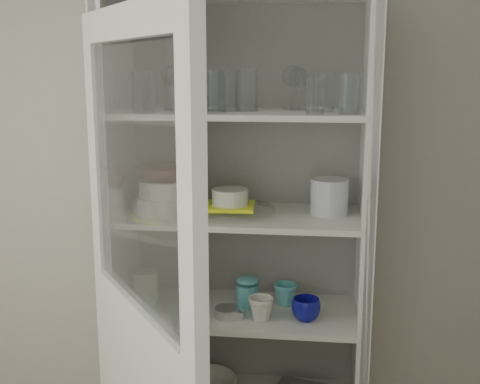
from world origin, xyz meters
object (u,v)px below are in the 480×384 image
Objects in this scene: glass_platter at (230,210)px; mug_blue at (306,309)px; terracotta_bowl at (165,172)px; cream_bowl at (165,188)px; mug_teal at (285,294)px; plate_stack_back at (164,190)px; pantry_cabinet at (242,284)px; white_canister at (146,285)px; mug_white at (261,309)px; white_ramekin at (230,197)px; goblet_1 at (194,88)px; grey_bowl_stack at (329,197)px; measuring_cups at (227,312)px; yellow_trivet at (230,206)px; teal_jar at (247,293)px; goblet_0 at (171,85)px; plate_stack_front at (166,204)px; cupboard_door at (143,374)px; goblet_2 at (299,87)px; goblet_3 at (292,85)px.

glass_platter reaches higher than mug_blue.
terracotta_bowl is 0.76m from mug_blue.
cream_bowl is at bearing -171.86° from glass_platter.
terracotta_bowl is 2.42× the size of mug_teal.
mug_blue is (0.60, -0.22, -0.41)m from plate_stack_back.
pantry_cabinet reaches higher than mug_teal.
glass_platter is 0.51m from white_canister.
white_ramekin is at bearing 149.55° from mug_white.
grey_bowl_stack is at bearing -9.23° from goblet_1.
cream_bowl reaches higher than measuring_cups.
teal_jar is (0.06, 0.03, -0.37)m from yellow_trivet.
goblet_1 is 1.61× the size of mug_white.
goblet_0 is at bearing 170.52° from grey_bowl_stack.
grey_bowl_stack is (0.64, 0.06, 0.04)m from plate_stack_front.
measuring_cups is (0.20, 0.49, 0.01)m from cupboard_door.
goblet_2 is at bearing 109.80° from mug_blue.
mug_white is (-0.13, -0.20, -0.84)m from goblet_2.
goblet_2 reaches higher than plate_stack_back.
cream_bowl is 0.66m from mug_teal.
mug_teal is (-0.17, 0.05, -0.43)m from grey_bowl_stack.
goblet_1 is at bearing -12.55° from plate_stack_back.
mug_white reaches higher than mug_teal.
measuring_cups is at bearing -163.82° from grey_bowl_stack.
cream_bowl is at bearing 0.00° from plate_stack_front.
white_ramekin is (0.30, -0.14, 0.01)m from plate_stack_back.
goblet_3 is 1.71× the size of teal_jar.
plate_stack_back is 0.86× the size of terracotta_bowl.
yellow_trivet is at bearing 8.14° from cream_bowl.
glass_platter is 1.90× the size of yellow_trivet.
mug_white is (-0.10, -0.21, -0.85)m from goblet_3.
pantry_cabinet is 0.84m from goblet_2.
plate_stack_back is at bearing 105.52° from plate_stack_front.
cream_bowl is (0.05, -0.17, 0.05)m from plate_stack_back.
teal_jar is at bearing 12.32° from terracotta_bowl.
measuring_cups is (-0.26, -0.19, -0.87)m from goblet_2.
teal_jar is at bearing 12.32° from plate_stack_front.
mug_blue is at bearing -34.89° from mug_teal.
goblet_1 is 1.66× the size of mug_teal.
goblet_1 is at bearing 128.55° from measuring_cups.
white_canister is at bearing 158.62° from measuring_cups.
plate_stack_back reaches higher than mug_white.
cream_bowl reaches higher than yellow_trivet.
grey_bowl_stack reaches higher than yellow_trivet.
goblet_0 reaches higher than cream_bowl.
measuring_cups is at bearing 122.38° from cupboard_door.
goblet_2 is 1.04m from white_canister.
mug_white is at bearing -4.43° from measuring_cups.
goblet_1 is 0.98m from mug_blue.
mug_blue is at bearing 14.71° from mug_white.
glass_platter is 0.36m from teal_jar.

